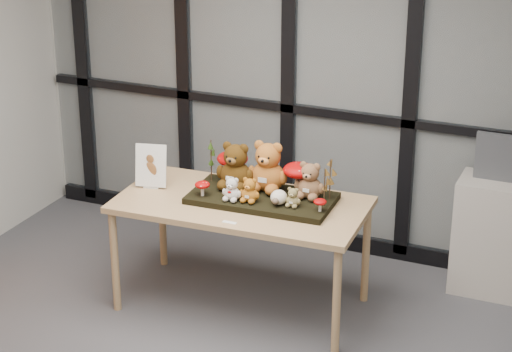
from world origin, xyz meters
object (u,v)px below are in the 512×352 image
at_px(bear_white_bow, 232,187).
at_px(mushroom_back_left, 233,165).
at_px(sign_holder, 151,168).
at_px(display_table, 241,211).
at_px(cabinet, 501,238).
at_px(diorama_tray, 262,198).
at_px(mushroom_front_left, 202,188).
at_px(monitor, 510,159).
at_px(mushroom_back_right, 298,177).
at_px(bear_beige_small, 293,196).
at_px(bear_small_yellow, 250,188).
at_px(bear_tan_back, 310,178).
at_px(mushroom_front_right, 320,205).
at_px(bear_brown_medium, 236,163).
at_px(bear_pooh_yellow, 268,163).
at_px(plush_cream_hedgehog, 279,197).

relative_size(bear_white_bow, mushroom_back_left, 0.75).
relative_size(mushroom_back_left, sign_holder, 0.78).
bearing_deg(display_table, cabinet, 27.02).
xyz_separation_m(diorama_tray, sign_holder, (-0.76, -0.07, 0.12)).
relative_size(bear_white_bow, sign_holder, 0.58).
height_order(display_table, mushroom_front_left, mushroom_front_left).
relative_size(diorama_tray, monitor, 2.06).
bearing_deg(mushroom_back_right, mushroom_back_left, 177.96).
xyz_separation_m(bear_beige_small, mushroom_front_left, (-0.59, -0.07, -0.02)).
relative_size(bear_small_yellow, cabinet, 0.22).
height_order(bear_tan_back, bear_small_yellow, bear_tan_back).
height_order(bear_beige_small, mushroom_front_left, bear_beige_small).
bearing_deg(mushroom_front_left, mushroom_back_right, 27.09).
distance_m(mushroom_back_left, mushroom_back_right, 0.47).
distance_m(display_table, mushroom_back_right, 0.43).
xyz_separation_m(mushroom_back_left, monitor, (1.67, 0.67, 0.06)).
bearing_deg(bear_white_bow, cabinet, 28.68).
bearing_deg(mushroom_front_right, display_table, 177.61).
relative_size(display_table, bear_beige_small, 11.87).
distance_m(bear_brown_medium, monitor, 1.78).
bearing_deg(bear_pooh_yellow, mushroom_back_right, 2.93).
bearing_deg(mushroom_front_left, sign_holder, 169.38).
relative_size(display_table, bear_tan_back, 6.26).
distance_m(plush_cream_hedgehog, monitor, 1.55).
bearing_deg(bear_small_yellow, mushroom_front_left, -176.19).
distance_m(display_table, bear_tan_back, 0.49).
relative_size(diorama_tray, bear_small_yellow, 5.24).
bearing_deg(sign_holder, cabinet, 8.15).
distance_m(bear_small_yellow, bear_white_bow, 0.11).
height_order(bear_white_bow, mushroom_front_right, bear_white_bow).
xyz_separation_m(bear_tan_back, bear_beige_small, (-0.04, -0.18, -0.06)).
distance_m(display_table, bear_beige_small, 0.40).
height_order(bear_small_yellow, plush_cream_hedgehog, bear_small_yellow).
bearing_deg(bear_beige_small, bear_pooh_yellow, 139.92).
distance_m(diorama_tray, bear_small_yellow, 0.16).
bearing_deg(mushroom_back_right, cabinet, 29.06).
bearing_deg(mushroom_front_left, display_table, 20.78).
bearing_deg(bear_pooh_yellow, bear_brown_medium, -168.57).
bearing_deg(bear_pooh_yellow, diorama_tray, -90.80).
bearing_deg(diorama_tray, mushroom_back_left, 149.57).
relative_size(display_table, sign_holder, 5.53).
bearing_deg(bear_brown_medium, mushroom_front_left, -126.08).
relative_size(bear_tan_back, mushroom_front_right, 2.92).
xyz_separation_m(bear_brown_medium, bear_tan_back, (0.50, 0.04, -0.04)).
xyz_separation_m(bear_pooh_yellow, sign_holder, (-0.76, -0.18, -0.08)).
distance_m(display_table, bear_pooh_yellow, 0.35).
bearing_deg(bear_beige_small, mushroom_front_left, -175.69).
distance_m(display_table, mushroom_front_left, 0.29).
relative_size(bear_pooh_yellow, monitor, 0.81).
relative_size(bear_tan_back, bear_small_yellow, 1.49).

